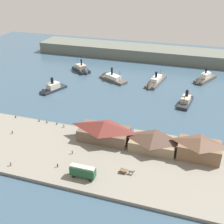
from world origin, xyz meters
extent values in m
plane|color=#385166|center=(0.00, 0.00, 0.00)|extent=(320.00, 320.00, 0.00)
cube|color=gray|center=(0.00, -22.00, 0.60)|extent=(110.00, 36.00, 1.20)
cube|color=#666159|center=(0.00, -3.60, 0.50)|extent=(110.00, 0.80, 1.00)
cube|color=brown|center=(2.79, -9.78, 3.68)|extent=(19.97, 10.37, 4.97)
pyramid|color=maroon|center=(2.79, -9.78, 7.81)|extent=(20.36, 10.89, 3.28)
cube|color=#847056|center=(22.78, -10.16, 3.26)|extent=(17.35, 10.30, 4.12)
pyramid|color=#473328|center=(22.78, -10.16, 6.55)|extent=(17.69, 10.82, 2.46)
cube|color=brown|center=(39.86, -10.45, 4.15)|extent=(15.16, 9.23, 5.90)
pyramid|color=brown|center=(39.86, -10.45, 8.23)|extent=(15.46, 9.69, 2.26)
cube|color=#1E4C2D|center=(3.52, -33.86, 3.66)|extent=(8.69, 2.58, 3.11)
cube|color=beige|center=(3.52, -33.86, 5.46)|extent=(8.34, 1.81, 0.50)
cylinder|color=black|center=(6.56, -32.57, 1.65)|extent=(0.90, 0.18, 0.90)
cylinder|color=black|center=(6.56, -35.16, 1.65)|extent=(0.90, 0.18, 0.90)
cylinder|color=black|center=(0.48, -32.57, 1.65)|extent=(0.90, 0.18, 0.90)
cylinder|color=black|center=(0.48, -35.16, 1.65)|extent=(0.90, 0.18, 0.90)
cube|color=brown|center=(15.90, -27.49, 2.05)|extent=(2.46, 1.54, 0.50)
cylinder|color=#4C3828|center=(15.16, -26.72, 1.80)|extent=(1.20, 0.10, 1.20)
cylinder|color=#4C3828|center=(15.16, -28.26, 1.80)|extent=(1.20, 0.10, 1.20)
ellipsoid|color=#7A6651|center=(18.53, -27.49, 2.30)|extent=(2.00, 0.70, 0.90)
ellipsoid|color=#7A6651|center=(19.63, -27.49, 2.85)|extent=(0.70, 0.32, 0.44)
cylinder|color=#7A6651|center=(19.13, -27.29, 1.70)|extent=(0.16, 0.16, 1.00)
cylinder|color=#7A6651|center=(19.13, -27.69, 1.70)|extent=(0.16, 0.16, 1.00)
cylinder|color=#7A6651|center=(17.93, -27.29, 1.70)|extent=(0.16, 0.16, 1.00)
cylinder|color=#7A6651|center=(17.93, -27.69, 1.70)|extent=(0.16, 0.16, 1.00)
cylinder|color=#232328|center=(-7.15, -31.63, 1.86)|extent=(0.39, 0.39, 1.32)
sphere|color=#CCA889|center=(-7.15, -31.63, 2.64)|extent=(0.24, 0.24, 0.24)
cylinder|color=#6B5B4C|center=(-5.43, -22.96, 1.93)|extent=(0.43, 0.43, 1.46)
sphere|color=#CCA889|center=(-5.43, -22.96, 2.80)|extent=(0.27, 0.27, 0.27)
cylinder|color=#4C3D33|center=(-35.60, -17.64, 1.88)|extent=(0.40, 0.40, 1.36)
sphere|color=#CCA889|center=(-35.60, -17.64, 2.69)|extent=(0.25, 0.25, 0.25)
cylinder|color=#6B5B4C|center=(-23.36, -36.00, 1.95)|extent=(0.44, 0.44, 1.50)
sphere|color=#CCA889|center=(-23.36, -36.00, 2.84)|extent=(0.27, 0.27, 0.27)
cylinder|color=#4C3D33|center=(-17.16, -6.34, 1.87)|extent=(0.39, 0.39, 1.33)
sphere|color=#CCA889|center=(-17.16, -6.34, 2.66)|extent=(0.24, 0.24, 0.24)
cylinder|color=black|center=(-42.49, -5.30, 1.65)|extent=(0.44, 0.44, 0.90)
cylinder|color=black|center=(-26.17, -5.24, 1.65)|extent=(0.44, 0.44, 0.90)
cylinder|color=black|center=(-21.22, -5.14, 1.65)|extent=(0.44, 0.44, 0.90)
cylinder|color=black|center=(-30.23, -5.11, 1.65)|extent=(0.44, 0.44, 0.90)
cube|color=#23282D|center=(31.72, 35.83, 0.81)|extent=(7.53, 16.76, 1.63)
cone|color=#23282D|center=(32.84, 43.84, 0.81)|extent=(5.17, 3.55, 4.81)
cube|color=#B2A893|center=(31.72, 35.83, 2.90)|extent=(5.04, 7.83, 2.54)
cylinder|color=black|center=(31.85, 36.76, 5.82)|extent=(1.45, 1.45, 3.30)
cylinder|color=brown|center=(31.05, 31.02, 3.97)|extent=(0.24, 0.24, 4.69)
cube|color=#23282D|center=(-42.18, 30.98, 0.66)|extent=(11.17, 16.90, 1.33)
cone|color=#23282D|center=(-45.28, 23.57, 0.66)|extent=(5.59, 4.54, 4.85)
cube|color=beige|center=(-42.18, 30.98, 2.91)|extent=(6.66, 8.14, 3.18)
cylinder|color=black|center=(-42.36, 30.54, 6.20)|extent=(1.53, 1.53, 3.39)
cube|color=#514C47|center=(12.26, 60.47, 0.90)|extent=(10.07, 23.91, 1.80)
cone|color=#514C47|center=(10.30, 49.04, 0.90)|extent=(6.23, 5.06, 5.60)
cube|color=silver|center=(12.26, 60.47, 2.92)|extent=(5.56, 10.67, 2.24)
cylinder|color=black|center=(12.08, 59.42, 5.72)|extent=(1.30, 1.30, 3.36)
cylinder|color=brown|center=(13.44, 67.32, 4.17)|extent=(0.24, 0.24, 4.73)
cube|color=#514C47|center=(40.83, 73.28, 0.98)|extent=(13.75, 19.16, 1.96)
cone|color=#514C47|center=(36.64, 65.08, 0.98)|extent=(6.33, 5.42, 5.42)
cube|color=silver|center=(40.83, 73.28, 3.55)|extent=(6.41, 7.97, 3.19)
cylinder|color=black|center=(40.53, 72.70, 6.69)|extent=(1.06, 1.06, 3.09)
cylinder|color=brown|center=(43.35, 78.21, 5.10)|extent=(0.24, 0.24, 6.28)
cube|color=#23282D|center=(-39.89, 65.76, 1.00)|extent=(15.73, 14.60, 1.99)
cone|color=#23282D|center=(-34.15, 61.05, 1.00)|extent=(5.89, 6.35, 6.02)
cube|color=#B2A893|center=(-39.89, 65.76, 3.35)|extent=(8.75, 8.46, 2.71)
cylinder|color=black|center=(-39.17, 65.17, 6.68)|extent=(1.02, 1.02, 3.94)
cylinder|color=brown|center=(-43.34, 68.59, 5.07)|extent=(0.24, 0.24, 6.16)
cube|color=#514C47|center=(-13.99, 55.93, 0.74)|extent=(19.66, 14.24, 1.48)
cone|color=#514C47|center=(-22.43, 60.45, 0.74)|extent=(5.55, 6.32, 5.32)
cube|color=silver|center=(-13.99, 55.93, 2.61)|extent=(10.70, 8.68, 2.26)
cylinder|color=black|center=(-15.00, 56.47, 5.96)|extent=(1.18, 1.18, 4.44)
cylinder|color=brown|center=(-8.93, 53.22, 4.82)|extent=(0.24, 0.24, 6.67)
cube|color=#60665B|center=(0.00, 110.00, 4.00)|extent=(180.00, 24.00, 8.00)
camera|label=1|loc=(34.83, -100.35, 64.83)|focal=44.86mm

